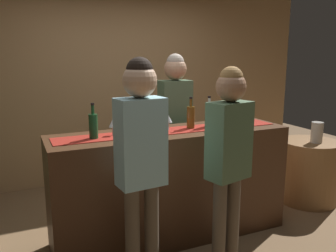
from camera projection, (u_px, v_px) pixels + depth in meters
The scene contains 15 objects.
ground_plane at pixel (171, 235), 3.44m from camera, with size 10.00×10.00×0.00m, color brown.
back_wall at pixel (115, 75), 4.85m from camera, with size 6.00×0.12×2.90m, color tan.
bar_counter at pixel (172, 185), 3.33m from camera, with size 2.24×0.60×1.05m, color #472B19.
counter_runner_cloth at pixel (172, 131), 3.23m from camera, with size 2.13×0.28×0.01m, color maroon.
wine_bottle_amber at pixel (191, 117), 3.31m from camera, with size 0.07×0.07×0.30m.
wine_bottle_green at pixel (93, 126), 2.90m from camera, with size 0.07×0.07×0.30m.
wine_bottle_clear at pixel (209, 116), 3.37m from camera, with size 0.07×0.07×0.30m.
wine_glass_near_customer at pixel (169, 119), 3.22m from camera, with size 0.07×0.07×0.14m.
wine_glass_mid_counter at pixel (152, 122), 3.12m from camera, with size 0.07×0.07×0.14m.
wine_glass_far_end at pixel (113, 124), 3.01m from camera, with size 0.07×0.07×0.14m.
bartender at pixel (175, 114), 3.86m from camera, with size 0.34×0.24×1.75m.
customer_sipping at pixel (229, 148), 2.74m from camera, with size 0.38×0.27×1.65m.
customer_browsing at pixel (141, 150), 2.50m from camera, with size 0.36×0.24×1.72m.
round_side_table at pixel (309, 171), 4.18m from camera, with size 0.68×0.68×0.74m, color olive.
vase_on_side_table at pixel (317, 132), 4.01m from camera, with size 0.13×0.13×0.24m, color #B7B2A8.
Camera 1 is at (-1.31, -2.87, 1.74)m, focal length 37.45 mm.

